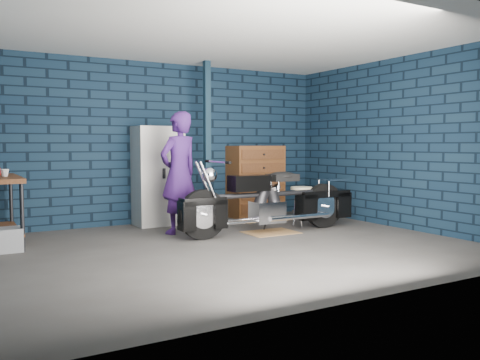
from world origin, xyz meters
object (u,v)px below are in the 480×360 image
object	(u,v)px
motorcycle	(271,196)
tool_chest	(256,181)
person	(179,173)
storage_bin	(2,240)
shop_stool	(301,207)
locker	(158,176)

from	to	relation	value
motorcycle	tool_chest	world-z (taller)	tool_chest
motorcycle	tool_chest	xyz separation A→B (m)	(0.70, 1.56, 0.10)
motorcycle	tool_chest	bearing A→B (deg)	66.81
person	tool_chest	distance (m)	2.12
storage_bin	shop_stool	xyz separation A→B (m)	(4.40, -0.24, 0.17)
person	tool_chest	xyz separation A→B (m)	(1.90, 0.90, -0.26)
locker	shop_stool	bearing A→B (deg)	-33.58
motorcycle	shop_stool	world-z (taller)	motorcycle
motorcycle	person	xyz separation A→B (m)	(-1.21, 0.66, 0.35)
motorcycle	storage_bin	xyz separation A→B (m)	(-3.64, 0.51, -0.41)
person	locker	distance (m)	0.91
person	shop_stool	xyz separation A→B (m)	(1.97, -0.39, -0.59)
locker	storage_bin	bearing A→B (deg)	-156.69
motorcycle	person	bearing A→B (deg)	152.23
shop_stool	storage_bin	bearing A→B (deg)	176.83
motorcycle	shop_stool	bearing A→B (deg)	19.83
motorcycle	locker	bearing A→B (deg)	128.20
motorcycle	locker	distance (m)	1.98
motorcycle	storage_bin	distance (m)	3.70
locker	tool_chest	bearing A→B (deg)	0.00
person	tool_chest	bearing A→B (deg)	-171.63
person	motorcycle	bearing A→B (deg)	134.33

